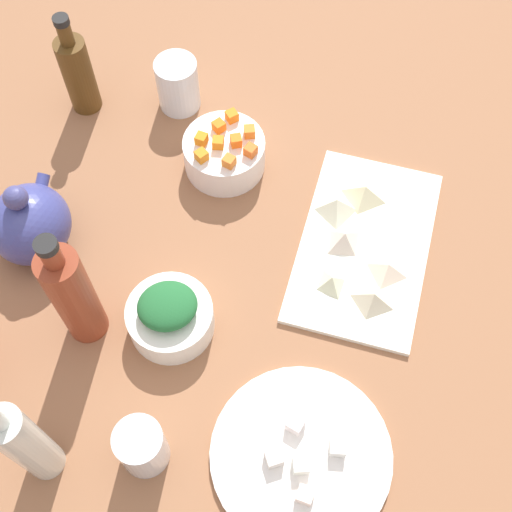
% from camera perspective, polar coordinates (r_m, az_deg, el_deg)
% --- Properties ---
extents(tabletop, '(1.90, 1.90, 0.03)m').
position_cam_1_polar(tabletop, '(1.11, 0.00, -1.60)').
color(tabletop, '#915F3F').
rests_on(tabletop, ground).
extents(cutting_board, '(0.35, 0.22, 0.01)m').
position_cam_1_polar(cutting_board, '(1.13, 9.00, 0.86)').
color(cutting_board, white).
rests_on(cutting_board, tabletop).
extents(plate_tofu, '(0.25, 0.25, 0.01)m').
position_cam_1_polar(plate_tofu, '(1.00, 3.76, -16.17)').
color(plate_tofu, white).
rests_on(plate_tofu, tabletop).
extents(bowl_greens, '(0.13, 0.13, 0.05)m').
position_cam_1_polar(bowl_greens, '(1.04, -7.11, -5.16)').
color(bowl_greens, white).
rests_on(bowl_greens, tabletop).
extents(bowl_carrots, '(0.14, 0.14, 0.06)m').
position_cam_1_polar(bowl_carrots, '(1.19, -2.64, 8.48)').
color(bowl_carrots, white).
rests_on(bowl_carrots, tabletop).
extents(teapot, '(0.15, 0.12, 0.15)m').
position_cam_1_polar(teapot, '(1.13, -18.27, 2.60)').
color(teapot, '#3D4289').
rests_on(teapot, tabletop).
extents(bottle_0, '(0.05, 0.05, 0.26)m').
position_cam_1_polar(bottle_0, '(0.94, -18.66, -14.51)').
color(bottle_0, silver).
rests_on(bottle_0, tabletop).
extents(bottle_2, '(0.06, 0.06, 0.25)m').
position_cam_1_polar(bottle_2, '(0.99, -14.99, -3.12)').
color(bottle_2, maroon).
rests_on(bottle_2, tabletop).
extents(bottle_3, '(0.05, 0.05, 0.20)m').
position_cam_1_polar(bottle_3, '(1.27, -14.61, 14.55)').
color(bottle_3, '#543715').
rests_on(bottle_3, tabletop).
extents(drinking_glass_0, '(0.07, 0.07, 0.09)m').
position_cam_1_polar(drinking_glass_0, '(0.97, -9.47, -15.37)').
color(drinking_glass_0, white).
rests_on(drinking_glass_0, tabletop).
extents(drinking_glass_1, '(0.08, 0.08, 0.10)m').
position_cam_1_polar(drinking_glass_1, '(1.27, -6.52, 13.99)').
color(drinking_glass_1, white).
rests_on(drinking_glass_1, tabletop).
extents(carrot_cube_0, '(0.02, 0.02, 0.02)m').
position_cam_1_polar(carrot_cube_0, '(1.16, -0.55, 10.30)').
color(carrot_cube_0, orange).
rests_on(carrot_cube_0, bowl_carrots).
extents(carrot_cube_1, '(0.03, 0.03, 0.02)m').
position_cam_1_polar(carrot_cube_1, '(1.17, -3.11, 10.73)').
color(carrot_cube_1, orange).
rests_on(carrot_cube_1, bowl_carrots).
extents(carrot_cube_2, '(0.02, 0.02, 0.02)m').
position_cam_1_polar(carrot_cube_2, '(1.13, -2.26, 7.87)').
color(carrot_cube_2, orange).
rests_on(carrot_cube_2, bowl_carrots).
extents(carrot_cube_3, '(0.03, 0.03, 0.02)m').
position_cam_1_polar(carrot_cube_3, '(1.14, -4.56, 8.32)').
color(carrot_cube_3, orange).
rests_on(carrot_cube_3, bowl_carrots).
extents(carrot_cube_4, '(0.02, 0.02, 0.02)m').
position_cam_1_polar(carrot_cube_4, '(1.15, -3.16, 9.39)').
color(carrot_cube_4, orange).
rests_on(carrot_cube_4, bowl_carrots).
extents(carrot_cube_5, '(0.02, 0.02, 0.02)m').
position_cam_1_polar(carrot_cube_5, '(1.14, -0.46, 8.77)').
color(carrot_cube_5, orange).
rests_on(carrot_cube_5, bowl_carrots).
extents(carrot_cube_6, '(0.02, 0.02, 0.02)m').
position_cam_1_polar(carrot_cube_6, '(1.16, -4.56, 9.67)').
color(carrot_cube_6, orange).
rests_on(carrot_cube_6, bowl_carrots).
extents(carrot_cube_7, '(0.02, 0.02, 0.02)m').
position_cam_1_polar(carrot_cube_7, '(1.15, -1.67, 9.55)').
color(carrot_cube_7, orange).
rests_on(carrot_cube_7, bowl_carrots).
extents(carrot_cube_8, '(0.03, 0.03, 0.02)m').
position_cam_1_polar(carrot_cube_8, '(1.19, -2.02, 11.55)').
color(carrot_cube_8, orange).
rests_on(carrot_cube_8, bowl_carrots).
extents(chopped_greens_mound, '(0.11, 0.11, 0.04)m').
position_cam_1_polar(chopped_greens_mound, '(1.00, -7.38, -4.14)').
color(chopped_greens_mound, '#226531').
rests_on(chopped_greens_mound, bowl_greens).
extents(tofu_cube_0, '(0.03, 0.03, 0.02)m').
position_cam_1_polar(tofu_cube_0, '(0.98, 1.51, -16.45)').
color(tofu_cube_0, silver).
rests_on(tofu_cube_0, plate_tofu).
extents(tofu_cube_1, '(0.03, 0.03, 0.02)m').
position_cam_1_polar(tofu_cube_1, '(0.99, 6.81, -15.54)').
color(tofu_cube_1, white).
rests_on(tofu_cube_1, plate_tofu).
extents(tofu_cube_2, '(0.03, 0.03, 0.02)m').
position_cam_1_polar(tofu_cube_2, '(0.99, 3.30, -13.77)').
color(tofu_cube_2, white).
rests_on(tofu_cube_2, plate_tofu).
extents(tofu_cube_3, '(0.03, 0.03, 0.02)m').
position_cam_1_polar(tofu_cube_3, '(0.98, 3.75, -16.97)').
color(tofu_cube_3, white).
rests_on(tofu_cube_3, plate_tofu).
extents(tofu_cube_4, '(0.02, 0.02, 0.02)m').
position_cam_1_polar(tofu_cube_4, '(0.97, 4.09, -19.19)').
color(tofu_cube_4, '#F9DFCF').
rests_on(tofu_cube_4, plate_tofu).
extents(dumpling_0, '(0.07, 0.06, 0.03)m').
position_cam_1_polar(dumpling_0, '(1.14, 6.70, 4.24)').
color(dumpling_0, beige).
rests_on(dumpling_0, cutting_board).
extents(dumpling_1, '(0.06, 0.06, 0.03)m').
position_cam_1_polar(dumpling_1, '(1.11, 7.34, 1.46)').
color(dumpling_1, beige).
rests_on(dumpling_1, cutting_board).
extents(dumpling_2, '(0.05, 0.05, 0.03)m').
position_cam_1_polar(dumpling_2, '(1.07, 6.31, -2.08)').
color(dumpling_2, beige).
rests_on(dumpling_2, cutting_board).
extents(dumpling_3, '(0.05, 0.06, 0.03)m').
position_cam_1_polar(dumpling_3, '(1.07, 9.71, -3.49)').
color(dumpling_3, beige).
rests_on(dumpling_3, cutting_board).
extents(dumpling_4, '(0.06, 0.06, 0.02)m').
position_cam_1_polar(dumpling_4, '(1.10, 10.91, -0.97)').
color(dumpling_4, beige).
rests_on(dumpling_4, cutting_board).
extents(dumpling_5, '(0.06, 0.06, 0.03)m').
position_cam_1_polar(dumpling_5, '(1.16, 9.01, 5.29)').
color(dumpling_5, beige).
rests_on(dumpling_5, cutting_board).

